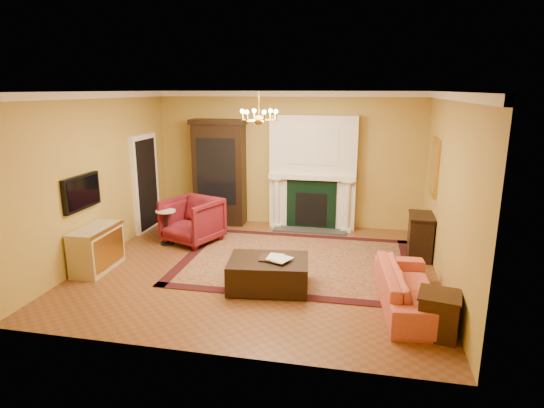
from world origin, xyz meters
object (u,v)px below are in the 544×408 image
(commode, at_px, (97,249))
(pedestal_table, at_px, (166,225))
(end_table, at_px, (438,316))
(leather_ottoman, at_px, (268,273))
(china_cabinet, at_px, (220,175))
(console_table, at_px, (420,237))
(coral_sofa, at_px, (410,282))
(wingback_armchair, at_px, (192,218))

(commode, bearing_deg, pedestal_table, 66.00)
(end_table, height_order, leather_ottoman, end_table)
(end_table, distance_m, leather_ottoman, 2.58)
(china_cabinet, bearing_deg, console_table, -20.79)
(pedestal_table, distance_m, console_table, 4.90)
(commode, xyz_separation_m, leather_ottoman, (3.05, -0.14, -0.13))
(china_cabinet, bearing_deg, coral_sofa, -44.22)
(wingback_armchair, relative_size, leather_ottoman, 0.82)
(pedestal_table, bearing_deg, china_cabinet, 70.33)
(china_cabinet, bearing_deg, leather_ottoman, -63.25)
(wingback_armchair, bearing_deg, pedestal_table, -133.84)
(china_cabinet, height_order, end_table, china_cabinet)
(china_cabinet, height_order, leather_ottoman, china_cabinet)
(console_table, bearing_deg, wingback_armchair, -177.38)
(commode, bearing_deg, china_cabinet, 67.48)
(china_cabinet, xyz_separation_m, coral_sofa, (3.95, -3.52, -0.76))
(wingback_armchair, bearing_deg, end_table, -11.34)
(wingback_armchair, xyz_separation_m, pedestal_table, (-0.47, -0.22, -0.10))
(pedestal_table, bearing_deg, commode, -112.48)
(coral_sofa, bearing_deg, commode, 80.55)
(wingback_armchair, xyz_separation_m, console_table, (4.43, 0.03, -0.11))
(china_cabinet, height_order, console_table, china_cabinet)
(commode, xyz_separation_m, coral_sofa, (5.16, -0.37, 0.01))
(coral_sofa, bearing_deg, end_table, -163.62)
(pedestal_table, height_order, console_table, console_table)
(end_table, bearing_deg, leather_ottoman, 158.21)
(china_cabinet, distance_m, wingback_armchair, 1.59)
(console_table, bearing_deg, coral_sofa, -97.33)
(china_cabinet, distance_m, console_table, 4.59)
(coral_sofa, xyz_separation_m, leather_ottoman, (-2.10, 0.23, -0.14))
(leather_ottoman, bearing_deg, pedestal_table, 139.21)
(coral_sofa, height_order, leather_ottoman, coral_sofa)
(coral_sofa, bearing_deg, leather_ottoman, 78.46)
(commode, relative_size, coral_sofa, 0.51)
(commode, bearing_deg, wingback_armchair, 56.02)
(china_cabinet, xyz_separation_m, commode, (-1.21, -3.15, -0.77))
(end_table, bearing_deg, wingback_armchair, 147.36)
(china_cabinet, relative_size, commode, 2.26)
(china_cabinet, bearing_deg, wingback_armchair, -97.57)
(commode, distance_m, coral_sofa, 5.17)
(pedestal_table, bearing_deg, console_table, 2.91)
(leather_ottoman, bearing_deg, wingback_armchair, 129.83)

